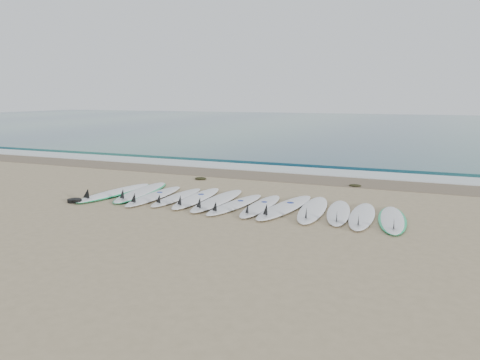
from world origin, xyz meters
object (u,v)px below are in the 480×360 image
at_px(surfboard_12, 392,219).
at_px(surfboard_0, 114,192).
at_px(leash_coil, 75,201).
at_px(surfboard_6, 234,204).

bearing_deg(surfboard_12, surfboard_0, 173.51).
height_order(surfboard_0, surfboard_12, surfboard_0).
distance_m(surfboard_0, leash_coil, 1.19).
height_order(surfboard_12, leash_coil, surfboard_12).
bearing_deg(leash_coil, surfboard_12, 9.33).
xyz_separation_m(surfboard_12, leash_coil, (-7.28, -1.20, 0.00)).
relative_size(surfboard_6, surfboard_12, 1.05).
relative_size(surfboard_6, leash_coil, 5.46).
bearing_deg(surfboard_6, leash_coil, -157.51).
bearing_deg(surfboard_12, surfboard_6, 174.46).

